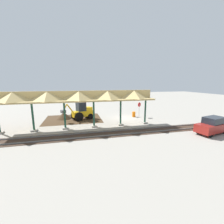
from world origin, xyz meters
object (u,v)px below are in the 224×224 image
Objects in this scene: stop_sign at (139,106)px; backhoe at (82,112)px; distant_parked_car at (213,125)px; traffic_barrel at (134,114)px.

backhoe is at bearing -2.76° from stop_sign.
distant_parked_car is (-14.64, 10.49, -0.29)m from backhoe.
distant_parked_car is at bearing 144.37° from backhoe.
stop_sign reaches higher than distant_parked_car.
backhoe reaches higher than distant_parked_car.
stop_sign is at bearing -64.12° from distant_parked_car.
backhoe is 1.11× the size of distant_parked_car.
distant_parked_car is (-4.86, 10.02, -0.85)m from stop_sign.
stop_sign is at bearing 177.24° from backhoe.
stop_sign is 2.82× the size of traffic_barrel.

